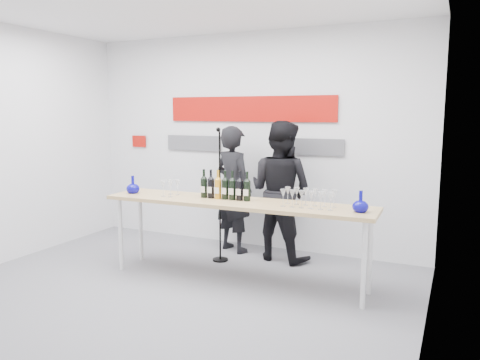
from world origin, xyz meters
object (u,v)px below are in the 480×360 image
object	(u,v)px
presenter_left	(234,189)
mic_stand	(220,221)
tasting_table	(236,207)
presenter_right	(280,191)

from	to	relation	value
presenter_left	mic_stand	size ratio (longest dim) A/B	1.00
tasting_table	mic_stand	distance (m)	0.83
mic_stand	tasting_table	bearing A→B (deg)	-57.49
mic_stand	presenter_right	bearing A→B (deg)	23.53
tasting_table	presenter_right	world-z (taller)	presenter_right
presenter_left	mic_stand	bearing A→B (deg)	115.97
presenter_right	mic_stand	bearing A→B (deg)	43.41
tasting_table	mic_stand	world-z (taller)	mic_stand
tasting_table	presenter_left	bearing A→B (deg)	115.74
presenter_right	tasting_table	bearing A→B (deg)	92.05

